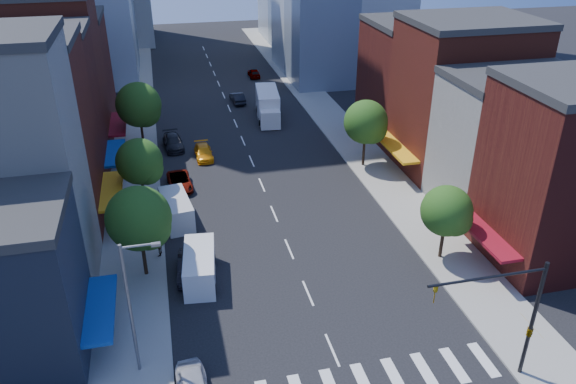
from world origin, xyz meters
The scene contains 28 objects.
ground centered at (0.00, 0.00, 0.00)m, with size 220.00×220.00×0.00m, color black.
sidewalk_left centered at (-12.50, 40.00, 0.07)m, with size 5.00×120.00×0.15m, color gray.
sidewalk_right centered at (12.50, 40.00, 0.07)m, with size 5.00×120.00×0.15m, color gray.
bldg_left_2 centered at (-21.00, 20.50, 8.00)m, with size 12.00×9.00×16.00m, color #591F15.
bldg_left_3 centered at (-21.00, 29.00, 7.50)m, with size 12.00×8.00×15.00m, color #491412.
bldg_left_4 centered at (-21.00, 37.50, 8.50)m, with size 12.00×9.00×17.00m, color #591F15.
bldg_left_5 centered at (-21.00, 47.00, 6.50)m, with size 12.00×10.00×13.00m, color #491412.
bldg_right_0 centered at (21.00, 6.50, 7.00)m, with size 12.00×9.00×14.00m, color #491412.
bldg_right_1 centered at (21.00, 15.00, 6.00)m, with size 12.00×8.00×12.00m, color #B3AFA5.
bldg_right_2 centered at (21.00, 24.00, 7.50)m, with size 12.00×10.00×15.00m, color #591F15.
bldg_right_3 centered at (21.00, 34.00, 6.50)m, with size 12.00×10.00×13.00m, color #491412.
traffic_signal centered at (9.94, -4.50, 4.16)m, with size 7.24×2.24×8.00m.
streetlight centered at (-11.81, 1.00, 5.28)m, with size 2.25×0.25×9.00m.
tree_left_near centered at (-11.35, 10.92, 4.87)m, with size 4.80×4.80×7.30m.
tree_left_mid centered at (-11.35, 21.92, 4.53)m, with size 4.20×4.20×6.65m.
tree_left_far centered at (-11.35, 35.92, 5.20)m, with size 5.00×5.00×7.75m.
tree_right_near centered at (11.65, 7.92, 4.19)m, with size 4.00×4.00×6.20m.
tree_right_far centered at (11.65, 25.92, 4.86)m, with size 4.60×4.60×7.20m.
parked_car_second centered at (-8.29, 10.32, 0.75)m, with size 1.59×4.56×1.50m, color black.
parked_car_third centered at (-8.07, 25.27, 0.67)m, with size 2.21×4.80×1.33m, color #999999.
parked_car_rear centered at (-8.17, 35.68, 0.73)m, with size 2.06×5.06×1.47m, color black.
cargo_van_near centered at (-7.52, 9.32, 1.19)m, with size 2.84×5.85×2.40m.
cargo_van_far centered at (-8.69, 18.56, 1.17)m, with size 2.93×5.78×2.36m.
taxi centered at (-5.03, 32.08, 0.66)m, with size 1.85×4.54×1.32m, color #FFA10D.
traffic_car_oncoming centered at (1.50, 50.14, 0.73)m, with size 1.54×4.42×1.46m, color black.
traffic_car_far centered at (6.02, 62.26, 0.69)m, with size 1.62×4.03×1.37m, color #999999.
box_truck centered at (4.46, 42.96, 1.69)m, with size 3.62×9.14×3.58m.
pedestrian_far centered at (-10.50, 13.32, 0.98)m, with size 0.80×0.62×1.65m, color #999999.
Camera 1 is at (-8.96, -25.76, 25.64)m, focal length 35.00 mm.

